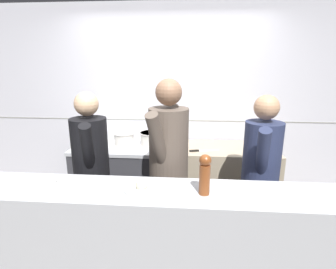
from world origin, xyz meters
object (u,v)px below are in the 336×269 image
(plated_dish_main, at_px, (41,183))
(stock_pot, at_px, (90,137))
(plated_dish_appetiser, at_px, (142,187))
(chef_sous, at_px, (169,165))
(oven_range, at_px, (124,179))
(chef_head_cook, at_px, (92,169))
(chefs_knife, at_px, (201,151))
(braising_pot, at_px, (152,138))
(pepper_mill, at_px, (205,174))
(chef_line, at_px, (260,174))
(sauce_pot, at_px, (124,138))

(plated_dish_main, bearing_deg, stock_pot, 95.40)
(plated_dish_appetiser, distance_m, chef_sous, 0.59)
(oven_range, bearing_deg, chef_sous, -50.32)
(stock_pot, relative_size, chef_head_cook, 0.16)
(chef_head_cook, relative_size, chef_sous, 0.93)
(chef_head_cook, xyz_separation_m, chef_sous, (0.73, 0.00, 0.07))
(chefs_knife, height_order, chef_head_cook, chef_head_cook)
(plated_dish_main, bearing_deg, braising_pot, 64.55)
(plated_dish_appetiser, bearing_deg, chef_head_cook, 135.97)
(pepper_mill, bearing_deg, chefs_knife, 88.39)
(pepper_mill, height_order, chef_line, chef_line)
(oven_range, relative_size, stock_pot, 4.31)
(sauce_pot, distance_m, plated_dish_main, 1.36)
(sauce_pot, relative_size, braising_pot, 0.88)
(oven_range, bearing_deg, stock_pot, 174.27)
(plated_dish_main, relative_size, chef_head_cook, 0.14)
(braising_pot, height_order, chef_line, chef_line)
(plated_dish_appetiser, bearing_deg, chef_line, 30.89)
(oven_range, xyz_separation_m, braising_pot, (0.36, 0.04, 0.54))
(oven_range, distance_m, chef_head_cook, 0.90)
(chefs_knife, xyz_separation_m, plated_dish_main, (-1.24, -1.15, 0.10))
(chef_sous, xyz_separation_m, chef_line, (0.83, 0.02, -0.07))
(chef_line, bearing_deg, plated_dish_main, -147.82)
(braising_pot, bearing_deg, sauce_pot, -176.59)
(stock_pot, height_order, chef_line, chef_line)
(sauce_pot, height_order, plated_dish_appetiser, plated_dish_appetiser)
(pepper_mill, bearing_deg, braising_pot, 112.00)
(stock_pot, xyz_separation_m, chef_head_cook, (0.31, -0.81, -0.08))
(chefs_knife, height_order, plated_dish_appetiser, plated_dish_appetiser)
(chef_sous, distance_m, chef_line, 0.84)
(chef_head_cook, bearing_deg, plated_dish_appetiser, -60.87)
(stock_pot, distance_m, pepper_mill, 1.94)
(braising_pot, height_order, pepper_mill, pepper_mill)
(plated_dish_main, xyz_separation_m, chef_line, (1.75, 0.56, -0.11))
(chefs_knife, relative_size, chef_sous, 0.19)
(plated_dish_main, height_order, chef_head_cook, chef_head_cook)
(chefs_knife, distance_m, chef_sous, 0.70)
(plated_dish_main, bearing_deg, plated_dish_appetiser, -2.21)
(chef_sous, bearing_deg, oven_range, 148.48)
(chef_sous, bearing_deg, sauce_pot, 146.54)
(sauce_pot, relative_size, pepper_mill, 0.89)
(stock_pot, bearing_deg, chef_line, -22.86)
(oven_range, xyz_separation_m, chef_line, (1.47, -0.75, 0.45))
(plated_dish_appetiser, height_order, chef_line, chef_line)
(pepper_mill, xyz_separation_m, chef_sous, (-0.29, 0.59, -0.18))
(oven_range, xyz_separation_m, pepper_mill, (0.93, -1.35, 0.69))
(plated_dish_main, bearing_deg, pepper_mill, -2.29)
(oven_range, xyz_separation_m, chef_head_cook, (-0.10, -0.77, 0.45))
(stock_pot, height_order, pepper_mill, pepper_mill)
(sauce_pot, height_order, pepper_mill, pepper_mill)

